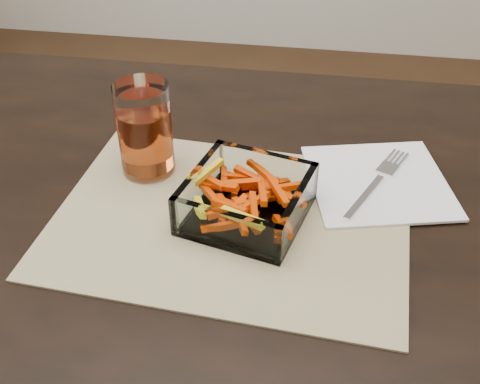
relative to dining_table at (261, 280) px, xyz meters
name	(u,v)px	position (x,y,z in m)	size (l,w,h in m)	color
dining_table	(261,280)	(0.00, 0.00, 0.00)	(1.60, 0.90, 0.75)	black
placemat	(231,219)	(-0.04, 0.02, 0.09)	(0.45, 0.33, 0.00)	tan
glass_bowl	(247,201)	(-0.02, 0.02, 0.11)	(0.17, 0.17, 0.06)	white
tumbler	(145,133)	(-0.18, 0.11, 0.15)	(0.08, 0.08, 0.13)	white
napkin	(378,182)	(0.15, 0.12, 0.09)	(0.19, 0.19, 0.00)	white
fork	(378,180)	(0.14, 0.12, 0.10)	(0.09, 0.17, 0.00)	silver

